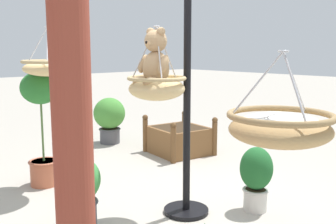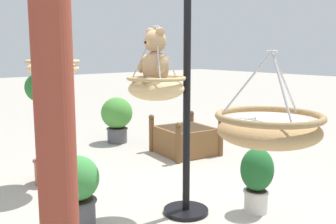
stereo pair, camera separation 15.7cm
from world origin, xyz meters
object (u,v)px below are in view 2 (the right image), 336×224
at_px(teddy_bear, 154,61).
at_px(hanging_basket_left_high, 269,128).
at_px(display_pole_central, 187,130).
at_px(potted_plant_small_succulent, 257,177).
at_px(greenhouse_pillar_right, 54,108).
at_px(potted_plant_tall_leafy, 78,190).
at_px(potted_plant_fern_front, 46,115).
at_px(wooden_planter_box, 185,139).
at_px(hanging_basket_right_low, 53,67).
at_px(hanging_basket_with_teddy, 156,87).
at_px(potted_plant_conical_shrub, 117,117).

distance_m(teddy_bear, hanging_basket_left_high, 1.68).
xyz_separation_m(display_pole_central, potted_plant_small_succulent, (-0.43, -0.54, -0.48)).
distance_m(greenhouse_pillar_right, potted_plant_tall_leafy, 1.86).
height_order(potted_plant_fern_front, potted_plant_tall_leafy, potted_plant_fern_front).
bearing_deg(greenhouse_pillar_right, wooden_planter_box, -50.58).
bearing_deg(hanging_basket_left_high, teddy_bear, -15.54).
bearing_deg(potted_plant_small_succulent, wooden_planter_box, -24.68).
relative_size(teddy_bear, hanging_basket_left_high, 0.90).
bearing_deg(potted_plant_fern_front, potted_plant_tall_leafy, 167.44).
relative_size(hanging_basket_right_low, potted_plant_small_succulent, 0.90).
height_order(hanging_basket_right_low, potted_plant_tall_leafy, hanging_basket_right_low).
height_order(hanging_basket_with_teddy, teddy_bear, hanging_basket_with_teddy).
bearing_deg(wooden_planter_box, teddy_bear, 130.39).
xyz_separation_m(teddy_bear, potted_plant_fern_front, (1.55, 0.40, -0.65)).
bearing_deg(teddy_bear, wooden_planter_box, -49.61).
bearing_deg(greenhouse_pillar_right, potted_plant_fern_front, -21.73).
distance_m(display_pole_central, potted_plant_conical_shrub, 3.17).
relative_size(potted_plant_tall_leafy, potted_plant_conical_shrub, 0.86).
relative_size(greenhouse_pillar_right, potted_plant_fern_front, 2.05).
distance_m(potted_plant_fern_front, potted_plant_small_succulent, 2.50).
relative_size(display_pole_central, wooden_planter_box, 2.71).
height_order(display_pole_central, hanging_basket_left_high, display_pole_central).
height_order(hanging_basket_with_teddy, hanging_basket_right_low, hanging_basket_right_low).
distance_m(hanging_basket_with_teddy, wooden_planter_box, 2.53).
xyz_separation_m(potted_plant_fern_front, potted_plant_tall_leafy, (-1.34, 0.30, -0.46)).
bearing_deg(display_pole_central, potted_plant_tall_leafy, 69.70).
relative_size(hanging_basket_left_high, hanging_basket_right_low, 1.02).
relative_size(teddy_bear, potted_plant_fern_front, 0.40).
xyz_separation_m(teddy_bear, wooden_planter_box, (1.51, -1.78, -1.26)).
distance_m(display_pole_central, hanging_basket_left_high, 1.64).
xyz_separation_m(hanging_basket_with_teddy, hanging_basket_left_high, (-1.59, 0.47, -0.08)).
relative_size(hanging_basket_with_teddy, teddy_bear, 1.27).
xyz_separation_m(hanging_basket_right_low, greenhouse_pillar_right, (-2.43, 1.07, -0.07)).
relative_size(greenhouse_pillar_right, potted_plant_conical_shrub, 3.53).
distance_m(display_pole_central, potted_plant_fern_front, 1.83).
relative_size(display_pole_central, potted_plant_conical_shrub, 3.36).
distance_m(hanging_basket_with_teddy, potted_plant_tall_leafy, 1.16).
distance_m(hanging_basket_right_low, wooden_planter_box, 2.50).
relative_size(hanging_basket_left_high, potted_plant_conical_shrub, 0.76).
bearing_deg(hanging_basket_with_teddy, wooden_planter_box, -49.21).
bearing_deg(hanging_basket_right_low, potted_plant_small_succulent, -146.04).
height_order(potted_plant_small_succulent, potted_plant_conical_shrub, potted_plant_conical_shrub).
xyz_separation_m(wooden_planter_box, potted_plant_conical_shrub, (1.29, 0.41, 0.22)).
relative_size(teddy_bear, potted_plant_small_succulent, 0.82).
bearing_deg(greenhouse_pillar_right, potted_plant_tall_leafy, -29.66).
bearing_deg(potted_plant_conical_shrub, wooden_planter_box, -162.45).
relative_size(greenhouse_pillar_right, potted_plant_tall_leafy, 4.11).
relative_size(display_pole_central, hanging_basket_with_teddy, 3.86).
bearing_deg(wooden_planter_box, hanging_basket_left_high, 144.42).
relative_size(potted_plant_tall_leafy, potted_plant_small_succulent, 1.04).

